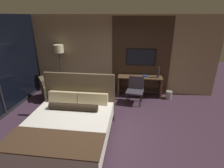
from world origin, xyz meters
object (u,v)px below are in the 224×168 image
at_px(tv, 141,57).
at_px(vase_tall, 158,72).
at_px(waste_bin, 169,95).
at_px(bed, 69,128).
at_px(desk, 140,83).
at_px(floor_lamp, 59,53).
at_px(armchair_by_window, 53,91).
at_px(desk_chair, 135,88).
at_px(book, 146,76).

relative_size(tv, vase_tall, 2.75).
height_order(vase_tall, waste_bin, vase_tall).
bearing_deg(tv, bed, -119.28).
relative_size(desk, floor_lamp, 0.87).
height_order(armchair_by_window, vase_tall, vase_tall).
bearing_deg(vase_tall, waste_bin, -14.17).
relative_size(bed, desk_chair, 2.46).
xyz_separation_m(desk_chair, book, (0.36, 0.59, 0.23)).
xyz_separation_m(desk_chair, armchair_by_window, (-2.89, -0.06, -0.24)).
bearing_deg(waste_bin, tv, 159.66).
bearing_deg(tv, floor_lamp, -176.14).
relative_size(vase_tall, waste_bin, 1.35).
bearing_deg(book, floor_lamp, 179.93).
relative_size(desk_chair, book, 3.39).
xyz_separation_m(vase_tall, book, (-0.40, 0.08, -0.17)).
distance_m(vase_tall, waste_bin, 0.90).
relative_size(desk_chair, armchair_by_window, 0.85).
bearing_deg(waste_bin, desk_chair, -161.08).
xyz_separation_m(book, waste_bin, (0.83, -0.18, -0.61)).
relative_size(floor_lamp, vase_tall, 4.74).
bearing_deg(armchair_by_window, bed, 175.67).
bearing_deg(vase_tall, tv, 155.65).
xyz_separation_m(tv, floor_lamp, (-2.93, -0.20, 0.12)).
height_order(bed, armchair_by_window, bed).
bearing_deg(waste_bin, armchair_by_window, -173.45).
bearing_deg(desk, armchair_by_window, -167.88).
distance_m(bed, floor_lamp, 3.26).
distance_m(bed, armchair_by_window, 2.52).
height_order(armchair_by_window, waste_bin, armchair_by_window).
bearing_deg(book, vase_tall, -10.66).
relative_size(armchair_by_window, vase_tall, 2.72).
distance_m(desk, book, 0.33).
bearing_deg(tv, vase_tall, -24.35).
relative_size(desk, waste_bin, 5.56).
height_order(book, waste_bin, book).
bearing_deg(armchair_by_window, book, -115.84).
xyz_separation_m(bed, book, (1.88, 2.77, 0.40)).
distance_m(bed, desk, 3.24).
bearing_deg(floor_lamp, desk_chair, -12.07).
bearing_deg(bed, book, 55.88).
height_order(tv, waste_bin, tv).
xyz_separation_m(floor_lamp, book, (3.14, -0.00, -0.75)).
distance_m(tv, floor_lamp, 2.94).
distance_m(armchair_by_window, waste_bin, 4.10).
height_order(desk_chair, vase_tall, vase_tall).
relative_size(desk_chair, vase_tall, 2.32).
distance_m(tv, waste_bin, 1.66).
height_order(vase_tall, book, vase_tall).
distance_m(armchair_by_window, floor_lamp, 1.39).
height_order(bed, waste_bin, bed).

